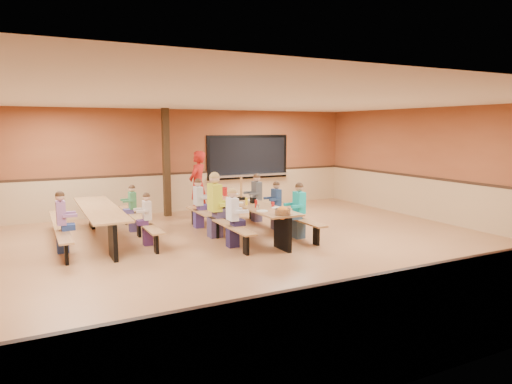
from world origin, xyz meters
name	(u,v)px	position (x,y,z in m)	size (l,w,h in m)	color
ground	(239,253)	(0.00, 0.00, 0.00)	(12.00, 12.00, 0.00)	brown
room_envelope	(239,219)	(0.00, 0.00, 0.69)	(12.04, 10.04, 3.02)	brown
kitchen_pass_through	(248,159)	(2.60, 4.96, 1.49)	(2.78, 0.28, 1.38)	black
structural_post	(166,163)	(-0.20, 4.40, 1.50)	(0.18, 0.18, 3.00)	black
cafeteria_table_main	(249,212)	(0.89, 1.36, 0.53)	(1.91, 3.70, 0.74)	#9F6D3F
cafeteria_table_second	(100,217)	(-2.31, 2.25, 0.53)	(1.91, 3.70, 0.74)	#9F6D3F
seated_child_white_left	(232,218)	(0.06, 0.46, 0.61)	(0.37, 0.31, 1.22)	white
seated_adult_yellow	(215,206)	(0.06, 1.44, 0.73)	(0.49, 0.40, 1.45)	gold
seated_child_grey_left	(198,204)	(0.06, 2.55, 0.60)	(0.37, 0.30, 1.21)	silver
seated_child_teal_right	(299,211)	(1.71, 0.50, 0.62)	(0.38, 0.31, 1.24)	#14ABA8
seated_child_navy_right	(276,206)	(1.71, 1.55, 0.58)	(0.34, 0.28, 1.16)	navy
seated_child_char_right	(257,198)	(1.71, 2.60, 0.62)	(0.39, 0.32, 1.25)	#474B50
seated_child_purple_sec	(61,223)	(-3.13, 1.60, 0.61)	(0.37, 0.30, 1.22)	#905C93
seated_child_green_sec	(133,209)	(-1.48, 2.85, 0.55)	(0.32, 0.26, 1.11)	#397B49
seated_child_tan_sec	(147,220)	(-1.48, 1.41, 0.55)	(0.32, 0.26, 1.10)	#C4B09F
standing_woman	(198,184)	(0.50, 3.80, 0.92)	(0.67, 0.44, 1.84)	#A71A13
punch_pitcher	(224,191)	(0.80, 2.64, 0.85)	(0.16, 0.16, 0.22)	#AD1817
chip_bowl	(283,211)	(0.84, -0.26, 0.81)	(0.32, 0.32, 0.15)	orange
napkin_dispenser	(253,200)	(0.95, 1.29, 0.80)	(0.10, 0.14, 0.13)	black
condiment_mustard	(246,201)	(0.70, 1.12, 0.82)	(0.06, 0.06, 0.17)	yellow
condiment_ketchup	(256,204)	(0.75, 0.74, 0.82)	(0.06, 0.06, 0.17)	#B2140F
table_paddle	(241,194)	(0.92, 1.86, 0.88)	(0.16, 0.16, 0.56)	black
place_settings	(249,200)	(0.89, 1.36, 0.80)	(0.65, 3.30, 0.11)	beige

